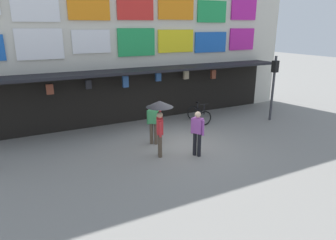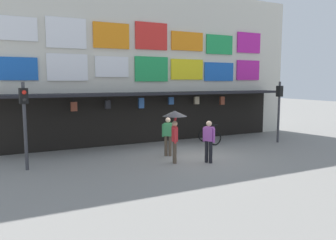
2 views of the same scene
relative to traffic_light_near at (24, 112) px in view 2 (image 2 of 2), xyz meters
The scene contains 8 objects.
ground_plane 6.70m from the traffic_light_near, ahead, with size 80.00×80.00×0.00m, color gray.
shopfront 7.46m from the traffic_light_near, 29.86° to the left, with size 18.00×2.60×8.00m.
traffic_light_near is the anchor object (origin of this frame).
traffic_light_far 12.23m from the traffic_light_near, ahead, with size 0.31×0.34×3.20m.
bicycle_parked 9.06m from the traffic_light_near, ahead, with size 0.79×1.20×1.05m.
pedestrian_with_umbrella 5.53m from the traffic_light_near, 15.55° to the right, with size 0.96×0.96×2.08m.
pedestrian_in_yellow 5.73m from the traffic_light_near, ahead, with size 0.44×0.39×1.68m.
pedestrian_in_black 6.94m from the traffic_light_near, 17.42° to the right, with size 0.37×0.47×1.68m.
Camera 2 is at (-6.83, -11.78, 3.23)m, focal length 35.06 mm.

